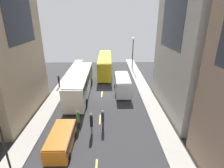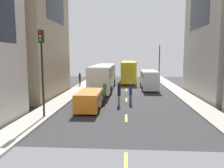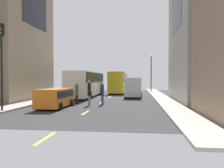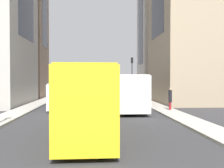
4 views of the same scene
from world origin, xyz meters
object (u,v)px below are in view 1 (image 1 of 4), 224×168
city_bus_white (80,82)px  streetcar_yellow (105,63)px  pedestrian_walking_far (59,81)px  delivery_van_white (122,83)px  pedestrian_crossing_near (78,119)px  pedestrian_crossing_mid (103,119)px  pedestrian_waiting_curb (91,123)px  car_orange_0 (61,139)px

city_bus_white → streetcar_yellow: (3.47, 10.41, 0.11)m
city_bus_white → pedestrian_walking_far: bearing=144.9°
delivery_van_white → pedestrian_crossing_near: (-5.25, -9.13, -0.41)m
delivery_van_white → pedestrian_crossing_mid: 9.65m
pedestrian_crossing_mid → pedestrian_waiting_curb: bearing=115.2°
streetcar_yellow → pedestrian_walking_far: streetcar_yellow is taller
car_orange_0 → pedestrian_walking_far: (-3.86, 14.31, 0.27)m
pedestrian_waiting_curb → pedestrian_crossing_near: pedestrian_waiting_curb is taller
streetcar_yellow → pedestrian_walking_far: (-7.34, -7.69, -0.90)m
car_orange_0 → pedestrian_waiting_curb: bearing=38.4°
city_bus_white → delivery_van_white: city_bus_white is taller
streetcar_yellow → pedestrian_waiting_curb: size_ratio=5.45×
streetcar_yellow → car_orange_0: 22.31m
streetcar_yellow → pedestrian_crossing_near: size_ratio=6.03×
delivery_van_white → car_orange_0: (-6.28, -12.07, -0.56)m
pedestrian_walking_far → pedestrian_waiting_curb: 13.88m
car_orange_0 → pedestrian_waiting_curb: 3.18m
delivery_van_white → pedestrian_waiting_curb: size_ratio=2.58×
city_bus_white → delivery_van_white: (6.26, 0.47, -0.49)m
pedestrian_waiting_curb → pedestrian_crossing_near: (-1.46, 0.97, -0.15)m
delivery_van_white → car_orange_0: delivery_van_white is taller
pedestrian_walking_far → streetcar_yellow: bearing=59.5°
city_bus_white → pedestrian_crossing_mid: bearing=-68.0°
pedestrian_crossing_mid → pedestrian_waiting_curb: size_ratio=0.93×
city_bus_white → pedestrian_walking_far: (-3.87, 2.71, -0.79)m
car_orange_0 → pedestrian_crossing_near: size_ratio=2.15×
delivery_van_white → pedestrian_waiting_curb: bearing=-110.6°
city_bus_white → pedestrian_crossing_near: 8.76m
streetcar_yellow → car_orange_0: (-3.48, -22.00, -1.17)m
city_bus_white → car_orange_0: city_bus_white is taller
streetcar_yellow → pedestrian_waiting_curb: bearing=-92.9°
pedestrian_walking_far → car_orange_0: bearing=-61.8°
streetcar_yellow → delivery_van_white: bearing=-74.3°
pedestrian_crossing_mid → pedestrian_crossing_near: 2.55m
city_bus_white → pedestrian_walking_far: city_bus_white is taller
pedestrian_waiting_curb → pedestrian_crossing_mid: bearing=-64.8°
streetcar_yellow → pedestrian_crossing_near: (-2.46, -19.06, -1.01)m
delivery_van_white → pedestrian_walking_far: (-10.13, 2.24, -0.30)m
delivery_van_white → pedestrian_waiting_curb: delivery_van_white is taller
city_bus_white → car_orange_0: size_ratio=2.81×
pedestrian_walking_far → pedestrian_crossing_mid: (7.42, -11.50, -0.05)m
streetcar_yellow → delivery_van_white: size_ratio=2.11×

